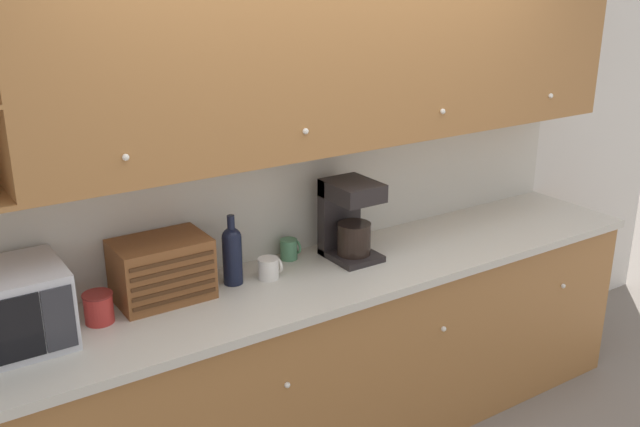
{
  "coord_description": "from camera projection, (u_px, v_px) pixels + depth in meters",
  "views": [
    {
      "loc": [
        -1.74,
        -2.84,
        2.31
      ],
      "look_at": [
        0.0,
        -0.22,
        1.21
      ],
      "focal_mm": 40.0,
      "sensor_mm": 36.0,
      "label": 1
    }
  ],
  "objects": [
    {
      "name": "wall_back",
      "position": [
        292.0,
        182.0,
        3.5
      ],
      "size": [
        5.9,
        0.06,
        2.6
      ],
      "color": "silver",
      "rests_on": "ground_plane"
    },
    {
      "name": "bread_box",
      "position": [
        162.0,
        269.0,
        3.02
      ],
      "size": [
        0.39,
        0.27,
        0.27
      ],
      "color": "brown",
      "rests_on": "counter_unit"
    },
    {
      "name": "coffee_maker",
      "position": [
        348.0,
        218.0,
        3.44
      ],
      "size": [
        0.22,
        0.27,
        0.39
      ],
      "color": "black",
      "rests_on": "counter_unit"
    },
    {
      "name": "counter_unit",
      "position": [
        331.0,
        359.0,
        3.5
      ],
      "size": [
        3.52,
        0.66,
        0.95
      ],
      "color": "#A36B38",
      "rests_on": "ground_plane"
    },
    {
      "name": "mug",
      "position": [
        269.0,
        268.0,
        3.24
      ],
      "size": [
        0.11,
        0.1,
        0.1
      ],
      "color": "silver",
      "rests_on": "counter_unit"
    },
    {
      "name": "backsplash_panel",
      "position": [
        296.0,
        196.0,
        3.49
      ],
      "size": [
        3.5,
        0.01,
        0.57
      ],
      "color": "beige",
      "rests_on": "counter_unit"
    },
    {
      "name": "storage_canister",
      "position": [
        99.0,
        308.0,
        2.84
      ],
      "size": [
        0.12,
        0.12,
        0.13
      ],
      "color": "#B22D28",
      "rests_on": "counter_unit"
    },
    {
      "name": "upper_cabinets",
      "position": [
        345.0,
        64.0,
        3.22
      ],
      "size": [
        3.5,
        0.39,
        0.74
      ],
      "color": "#A36B38",
      "rests_on": "backsplash_panel"
    },
    {
      "name": "wine_bottle",
      "position": [
        232.0,
        253.0,
        3.16
      ],
      "size": [
        0.09,
        0.09,
        0.32
      ],
      "color": "black",
      "rests_on": "counter_unit"
    },
    {
      "name": "ground_plane",
      "position": [
        298.0,
        410.0,
        3.91
      ],
      "size": [
        24.0,
        24.0,
        0.0
      ],
      "primitive_type": "plane",
      "color": "slate"
    },
    {
      "name": "mug_blue_second",
      "position": [
        289.0,
        249.0,
        3.46
      ],
      "size": [
        0.1,
        0.08,
        0.1
      ],
      "color": "#4C845B",
      "rests_on": "counter_unit"
    }
  ]
}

